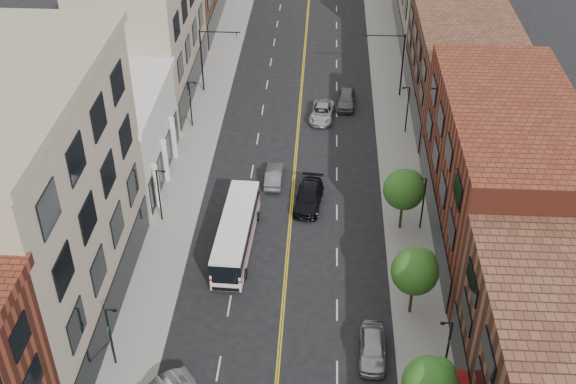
% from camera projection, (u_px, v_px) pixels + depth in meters
% --- Properties ---
extents(sidewalk_left, '(4.00, 110.00, 0.15)m').
position_uv_depth(sidewalk_left, '(194.00, 152.00, 70.86)').
color(sidewalk_left, gray).
rests_on(sidewalk_left, ground).
extents(sidewalk_right, '(4.00, 110.00, 0.15)m').
position_uv_depth(sidewalk_right, '(399.00, 158.00, 69.98)').
color(sidewalk_right, gray).
rests_on(sidewalk_right, ground).
extents(bldg_l_tanoffice, '(10.00, 22.00, 18.00)m').
position_uv_depth(bldg_l_tanoffice, '(27.00, 211.00, 48.09)').
color(bldg_l_tanoffice, gray).
rests_on(bldg_l_tanoffice, ground).
extents(bldg_l_white, '(10.00, 14.00, 8.00)m').
position_uv_depth(bldg_l_white, '(108.00, 137.00, 65.64)').
color(bldg_l_white, silver).
rests_on(bldg_l_white, ground).
extents(bldg_l_far_a, '(10.00, 20.00, 18.00)m').
position_uv_depth(bldg_l_far_a, '(142.00, 14.00, 76.59)').
color(bldg_l_far_a, gray).
rests_on(bldg_l_far_a, ground).
extents(bldg_r_mid, '(10.00, 22.00, 12.00)m').
position_uv_depth(bldg_r_mid, '(503.00, 172.00, 57.28)').
color(bldg_r_mid, maroon).
rests_on(bldg_r_mid, ground).
extents(bldg_r_far_a, '(10.00, 20.00, 10.00)m').
position_uv_depth(bldg_r_far_a, '(464.00, 68.00, 74.96)').
color(bldg_r_far_a, brown).
rests_on(bldg_r_far_a, ground).
extents(tree_r_1, '(3.40, 3.40, 5.59)m').
position_uv_depth(tree_r_1, '(431.00, 383.00, 42.48)').
color(tree_r_1, black).
rests_on(tree_r_1, sidewalk_right).
extents(tree_r_2, '(3.40, 3.40, 5.59)m').
position_uv_depth(tree_r_2, '(416.00, 270.00, 50.62)').
color(tree_r_2, black).
rests_on(tree_r_2, sidewalk_right).
extents(tree_r_3, '(3.40, 3.40, 5.59)m').
position_uv_depth(tree_r_3, '(405.00, 188.00, 58.76)').
color(tree_r_3, black).
rests_on(tree_r_3, sidewalk_right).
extents(lamp_l_1, '(0.81, 0.55, 5.05)m').
position_uv_depth(lamp_l_1, '(111.00, 334.00, 47.25)').
color(lamp_l_1, black).
rests_on(lamp_l_1, sidewalk_left).
extents(lamp_l_2, '(0.81, 0.55, 5.05)m').
position_uv_depth(lamp_l_2, '(159.00, 192.00, 60.27)').
color(lamp_l_2, black).
rests_on(lamp_l_2, sidewalk_left).
extents(lamp_l_3, '(0.81, 0.55, 5.05)m').
position_uv_depth(lamp_l_3, '(191.00, 102.00, 73.30)').
color(lamp_l_3, black).
rests_on(lamp_l_3, sidewalk_left).
extents(lamp_r_1, '(0.81, 0.55, 5.05)m').
position_uv_depth(lamp_r_1, '(447.00, 347.00, 46.28)').
color(lamp_r_1, black).
rests_on(lamp_r_1, sidewalk_right).
extents(lamp_r_2, '(0.81, 0.55, 5.05)m').
position_uv_depth(lamp_r_2, '(423.00, 201.00, 59.31)').
color(lamp_r_2, black).
rests_on(lamp_r_2, sidewalk_right).
extents(lamp_r_3, '(0.81, 0.55, 5.05)m').
position_uv_depth(lamp_r_3, '(407.00, 107.00, 72.33)').
color(lamp_r_3, black).
rests_on(lamp_r_3, sidewalk_right).
extents(signal_mast_left, '(4.49, 0.18, 7.20)m').
position_uv_depth(signal_mast_left, '(208.00, 53.00, 78.81)').
color(signal_mast_left, black).
rests_on(signal_mast_left, sidewalk_left).
extents(signal_mast_right, '(4.49, 0.18, 7.20)m').
position_uv_depth(signal_mast_right, '(396.00, 58.00, 77.91)').
color(signal_mast_right, black).
rests_on(signal_mast_right, sidewalk_right).
extents(city_bus, '(3.01, 11.14, 2.84)m').
position_uv_depth(city_bus, '(236.00, 231.00, 58.14)').
color(city_bus, white).
rests_on(city_bus, ground).
extents(car_parked_far, '(2.06, 4.72, 1.58)m').
position_uv_depth(car_parked_far, '(373.00, 348.00, 49.13)').
color(car_parked_far, '#A1A4A8').
rests_on(car_parked_far, ground).
extents(car_lane_behind, '(1.58, 4.36, 1.43)m').
position_uv_depth(car_lane_behind, '(274.00, 175.00, 66.38)').
color(car_lane_behind, '#535257').
rests_on(car_lane_behind, ground).
extents(car_lane_a, '(2.86, 5.74, 1.60)m').
position_uv_depth(car_lane_a, '(309.00, 197.00, 63.45)').
color(car_lane_a, black).
rests_on(car_lane_a, ground).
extents(car_lane_b, '(2.81, 5.26, 1.41)m').
position_uv_depth(car_lane_b, '(322.00, 112.00, 76.09)').
color(car_lane_b, '#A9ACB0').
rests_on(car_lane_b, ground).
extents(car_lane_c, '(2.19, 4.92, 1.64)m').
position_uv_depth(car_lane_c, '(346.00, 99.00, 78.35)').
color(car_lane_c, '#56575C').
rests_on(car_lane_c, ground).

